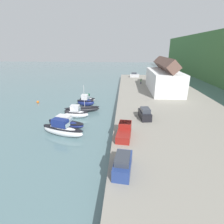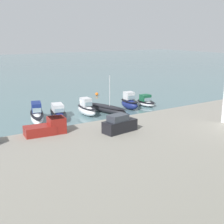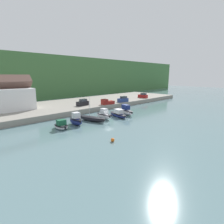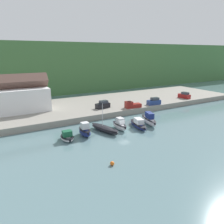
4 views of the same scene
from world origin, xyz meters
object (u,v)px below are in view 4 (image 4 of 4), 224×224
object	(u,v)px
moored_boat_2	(104,129)
parked_car_1	(154,102)
moored_boat_0	(67,137)
parked_car_2	(103,105)
pickup_truck_0	(132,105)
moored_boat_1	(85,131)
parked_car_3	(184,96)
moored_boat_5	(149,120)
mooring_buoy_0	(112,163)
moored_boat_3	(120,125)
moored_boat_4	(138,124)

from	to	relation	value
moored_boat_2	parked_car_1	distance (m)	24.69
parked_car_1	moored_boat_0	bearing A→B (deg)	114.50
parked_car_2	pickup_truck_0	world-z (taller)	parked_car_2
moored_boat_1	pickup_truck_0	xyz separation A→B (m)	(19.11, 10.18, 1.23)
parked_car_1	parked_car_3	distance (m)	15.88
moored_boat_5	mooring_buoy_0	size ratio (longest dim) A/B	12.14
moored_boat_3	parked_car_2	xyz separation A→B (m)	(3.21, 14.31, 1.41)
parked_car_1	parked_car_2	xyz separation A→B (m)	(-15.66, 4.03, 0.00)
moored_boat_0	parked_car_3	xyz separation A→B (m)	(47.09, 12.65, 1.74)
moored_boat_5	mooring_buoy_0	bearing A→B (deg)	-127.17
moored_boat_3	mooring_buoy_0	size ratio (longest dim) A/B	7.79
moored_boat_0	parked_car_2	size ratio (longest dim) A/B	0.99
parked_car_1	parked_car_2	size ratio (longest dim) A/B	0.99
pickup_truck_0	parked_car_1	bearing A→B (deg)	-85.22
moored_boat_1	parked_car_2	distance (m)	18.32
moored_boat_0	moored_boat_1	xyz separation A→B (m)	(4.02, 0.39, 0.41)
moored_boat_5	moored_boat_3	bearing A→B (deg)	-164.91
parked_car_1	moored_boat_3	bearing A→B (deg)	124.72
pickup_truck_0	parked_car_2	bearing A→B (deg)	68.32
moored_boat_1	parked_car_3	size ratio (longest dim) A/B	1.06
moored_boat_0	mooring_buoy_0	xyz separation A→B (m)	(2.75, -13.33, -0.38)
moored_boat_2	parked_car_3	world-z (taller)	moored_boat_2
parked_car_2	pickup_truck_0	xyz separation A→B (m)	(7.42, -3.87, -0.10)
moored_boat_0	moored_boat_1	distance (m)	4.06
moored_boat_3	moored_boat_4	xyz separation A→B (m)	(4.61, -0.89, -0.26)
moored_boat_3	parked_car_3	bearing A→B (deg)	20.85
moored_boat_0	moored_boat_2	size ratio (longest dim) A/B	0.51
moored_boat_1	parked_car_3	bearing A→B (deg)	19.85
moored_boat_2	moored_boat_3	distance (m)	3.74
moored_boat_2	moored_boat_4	distance (m)	8.41
moored_boat_0	parked_car_2	distance (m)	21.41
moored_boat_3	moored_boat_1	bearing A→B (deg)	179.21
moored_boat_5	moored_boat_4	bearing A→B (deg)	-153.09
moored_boat_0	pickup_truck_0	distance (m)	25.48
moored_boat_0	parked_car_1	world-z (taller)	parked_car_1
moored_boat_1	moored_boat_2	size ratio (longest dim) A/B	0.54
moored_boat_1	moored_boat_4	xyz separation A→B (m)	(13.09, -1.15, -0.34)
moored_boat_0	moored_boat_2	distance (m)	8.82
moored_boat_2	moored_boat_5	bearing A→B (deg)	-18.09
moored_boat_3	mooring_buoy_0	xyz separation A→B (m)	(-9.74, -13.46, -0.71)
moored_boat_2	parked_car_2	xyz separation A→B (m)	(6.91, 13.88, 1.78)
moored_boat_0	parked_car_1	xyz separation A→B (m)	(31.37, 10.41, 1.74)
moored_boat_2	mooring_buoy_0	world-z (taller)	moored_boat_2
moored_boat_0	moored_boat_2	world-z (taller)	moored_boat_2
pickup_truck_0	moored_boat_2	bearing A→B (deg)	130.79
moored_boat_2	parked_car_3	bearing A→B (deg)	2.51
moored_boat_0	parked_car_2	world-z (taller)	parked_car_2
moored_boat_3	parked_car_3	xyz separation A→B (m)	(34.59, 12.52, 1.41)
moored_boat_3	mooring_buoy_0	distance (m)	16.63
moored_boat_5	parked_car_2	bearing A→B (deg)	125.95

